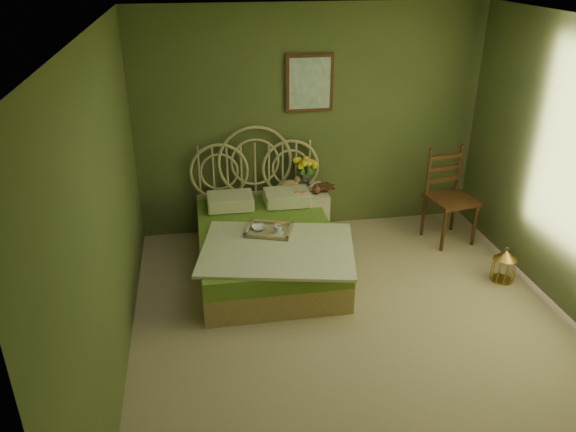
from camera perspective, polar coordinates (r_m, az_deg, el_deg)
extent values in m
plane|color=tan|center=(5.14, 7.29, -11.80)|extent=(4.50, 4.50, 0.00)
plane|color=silver|center=(4.13, 9.37, 18.29)|extent=(4.50, 4.50, 0.00)
plane|color=#555D31|center=(6.52, 2.31, 9.52)|extent=(4.00, 0.00, 4.00)
plane|color=#555D31|center=(4.33, -17.92, -0.30)|extent=(0.00, 4.50, 4.50)
cube|color=#39210F|center=(6.38, 2.19, 13.33)|extent=(0.54, 0.03, 0.64)
cube|color=silver|center=(6.37, 2.22, 13.29)|extent=(0.46, 0.01, 0.56)
cube|color=tan|center=(5.94, -2.13, -4.37)|extent=(1.39, 1.85, 0.28)
cube|color=olive|center=(5.83, -2.17, -2.40)|extent=(1.39, 1.85, 0.18)
cube|color=white|center=(5.42, -1.07, -3.38)|extent=(1.65, 1.39, 0.03)
cube|color=white|center=(6.30, -5.90, 1.51)|extent=(0.51, 0.37, 0.15)
cube|color=white|center=(6.37, -0.09, 1.91)|extent=(0.51, 0.37, 0.15)
cube|color=#C4B782|center=(5.72, -1.93, -1.71)|extent=(0.54, 0.48, 0.04)
ellipsoid|color=#B77A38|center=(5.79, -0.88, -0.78)|extent=(0.12, 0.07, 0.05)
cube|color=beige|center=(6.61, 1.56, 0.34)|extent=(0.52, 0.52, 0.57)
cylinder|color=silver|center=(6.58, 1.83, 3.79)|extent=(0.10, 0.10, 0.18)
ellipsoid|color=tan|center=(6.54, 0.17, 3.29)|extent=(0.21, 0.11, 0.10)
sphere|color=#F87160|center=(6.32, 0.94, 2.31)|extent=(0.07, 0.07, 0.07)
sphere|color=#F87160|center=(6.31, 1.62, 2.28)|extent=(0.07, 0.07, 0.07)
cube|color=#39210F|center=(6.65, 16.26, 1.61)|extent=(0.56, 0.56, 0.05)
cylinder|color=#39210F|center=(6.50, 15.09, -1.31)|extent=(0.04, 0.04, 0.52)
cylinder|color=#39210F|center=(6.68, 18.32, -1.02)|extent=(0.04, 0.04, 0.52)
cylinder|color=#39210F|center=(6.84, 13.73, 0.22)|extent=(0.04, 0.04, 0.52)
cylinder|color=#39210F|center=(7.01, 16.84, 0.46)|extent=(0.04, 0.04, 0.52)
cube|color=#39210F|center=(6.72, 15.84, 4.55)|extent=(0.41, 0.12, 0.57)
cylinder|color=#B18338|center=(6.24, 20.85, -6.04)|extent=(0.23, 0.23, 0.01)
cylinder|color=#B18338|center=(6.18, 21.02, -5.08)|extent=(0.23, 0.23, 0.25)
cone|color=#B18338|center=(6.10, 21.27, -3.69)|extent=(0.23, 0.23, 0.09)
imported|color=#381E0F|center=(6.54, 3.11, 2.87)|extent=(0.20, 0.25, 0.02)
imported|color=#472819|center=(6.53, 3.11, 3.04)|extent=(0.26, 0.28, 0.02)
imported|color=white|center=(5.73, -2.99, -1.22)|extent=(0.15, 0.15, 0.04)
imported|color=white|center=(5.65, -1.05, -1.37)|extent=(0.11, 0.11, 0.08)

